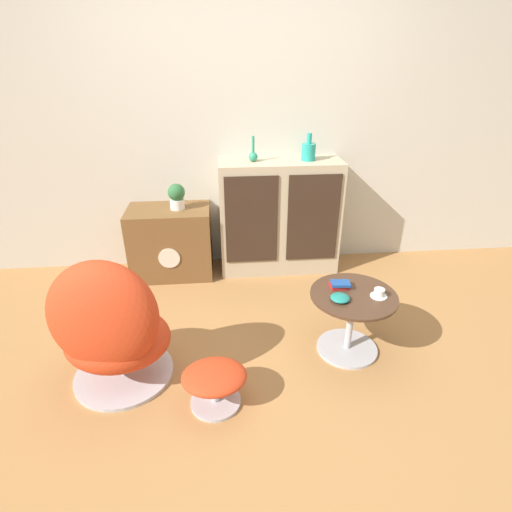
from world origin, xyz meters
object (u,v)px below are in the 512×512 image
at_px(bowl, 340,298).
at_px(tv_console, 171,242).
at_px(sideboard, 279,217).
at_px(book_stack, 340,285).
at_px(vase_leftmost, 253,155).
at_px(ottoman, 214,380).
at_px(egg_chair, 111,330).
at_px(potted_plant, 177,196).
at_px(coffee_table, 351,317).
at_px(vase_inner_left, 309,151).
at_px(teacup, 379,294).

bearing_deg(bowl, tv_console, 132.70).
bearing_deg(sideboard, book_stack, -78.35).
bearing_deg(vase_leftmost, ottoman, -102.64).
bearing_deg(ottoman, bowl, 22.51).
height_order(vase_leftmost, bowl, vase_leftmost).
xyz_separation_m(egg_chair, vase_leftmost, (0.93, 1.38, 0.66)).
bearing_deg(bowl, ottoman, -157.49).
height_order(egg_chair, potted_plant, egg_chair).
bearing_deg(potted_plant, ottoman, -79.63).
xyz_separation_m(ottoman, coffee_table, (0.89, 0.38, 0.10)).
bearing_deg(coffee_table, ottoman, -156.63).
xyz_separation_m(vase_leftmost, potted_plant, (-0.65, -0.03, -0.32)).
xyz_separation_m(egg_chair, vase_inner_left, (1.39, 1.38, 0.68)).
relative_size(potted_plant, teacup, 2.08).
relative_size(egg_chair, ottoman, 2.36).
height_order(coffee_table, vase_leftmost, vase_leftmost).
relative_size(tv_console, potted_plant, 3.24).
xyz_separation_m(coffee_table, vase_leftmost, (-0.53, 1.22, 0.78)).
distance_m(ottoman, coffee_table, 0.97).
bearing_deg(vase_inner_left, coffee_table, -86.80).
bearing_deg(coffee_table, tv_console, 136.67).
height_order(ottoman, teacup, teacup).
relative_size(sideboard, teacup, 10.03).
height_order(vase_inner_left, teacup, vase_inner_left).
height_order(ottoman, coffee_table, coffee_table).
bearing_deg(potted_plant, coffee_table, -45.35).
relative_size(egg_chair, potted_plant, 3.99).
distance_m(vase_inner_left, teacup, 1.41).
height_order(egg_chair, coffee_table, egg_chair).
relative_size(vase_leftmost, vase_inner_left, 0.93).
relative_size(egg_chair, bowl, 7.29).
bearing_deg(vase_inner_left, teacup, -80.39).
distance_m(sideboard, tv_console, 0.98).
bearing_deg(tv_console, vase_inner_left, 1.37).
relative_size(sideboard, vase_leftmost, 5.11).
xyz_separation_m(coffee_table, bowl, (-0.11, -0.06, 0.19)).
relative_size(vase_leftmost, potted_plant, 0.95).
relative_size(sideboard, ottoman, 2.85).
bearing_deg(sideboard, tv_console, -178.53).
xyz_separation_m(tv_console, vase_leftmost, (0.73, 0.03, 0.74)).
relative_size(ottoman, vase_inner_left, 1.66).
bearing_deg(ottoman, vase_leftmost, 77.36).
bearing_deg(egg_chair, tv_console, 81.48).
relative_size(ottoman, vase_leftmost, 1.79).
height_order(sideboard, tv_console, sideboard).
distance_m(sideboard, bowl, 1.29).
height_order(tv_console, book_stack, tv_console).
relative_size(vase_inner_left, book_stack, 1.72).
bearing_deg(vase_leftmost, sideboard, -0.97).
xyz_separation_m(tv_console, bowl, (1.15, -1.25, 0.15)).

